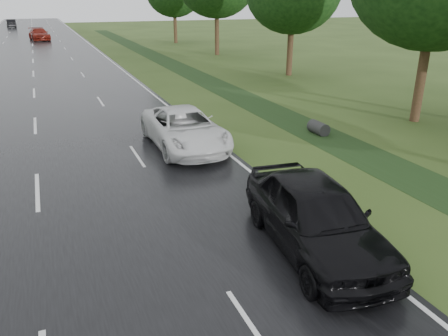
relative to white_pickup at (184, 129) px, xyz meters
The scene contains 8 objects.
road 35.06m from the white_pickup, 99.03° to the left, with size 14.00×180.00×0.04m, color black.
edge_stripe_east 34.65m from the white_pickup, 87.93° to the left, with size 0.12×180.00×0.01m, color silver.
center_line 35.06m from the white_pickup, 99.03° to the left, with size 0.12×180.00×0.01m, color silver.
drainage_ditch 10.29m from the white_pickup, 54.23° to the left, with size 2.20×120.00×0.56m.
white_pickup is the anchor object (origin of this frame).
dark_sedan 8.39m from the white_pickup, 86.58° to the right, with size 2.04×5.08×1.73m, color black.
far_car_red 52.30m from the white_pickup, 94.94° to the left, with size 2.26×5.57×1.62m, color maroon.
far_car_dark 84.27m from the white_pickup, 96.25° to the left, with size 1.65×4.72×1.56m, color black.
Camera 1 is at (0.64, -5.45, 5.58)m, focal length 35.00 mm.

